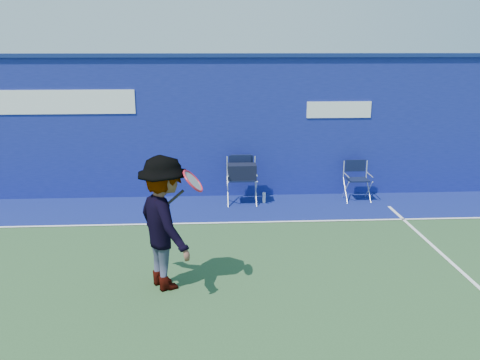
{
  "coord_description": "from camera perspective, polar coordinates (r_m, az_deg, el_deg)",
  "views": [
    {
      "loc": [
        0.84,
        -5.82,
        3.24
      ],
      "look_at": [
        1.32,
        2.6,
        1.0
      ],
      "focal_mm": 38.0,
      "sensor_mm": 36.0,
      "label": 1
    }
  ],
  "objects": [
    {
      "name": "stadium_wall",
      "position": [
        11.18,
        -7.61,
        6.05
      ],
      "size": [
        24.0,
        0.5,
        3.08
      ],
      "color": "navy",
      "rests_on": "ground"
    },
    {
      "name": "water_bottle",
      "position": [
        10.78,
        2.72,
        -1.99
      ],
      "size": [
        0.07,
        0.07,
        0.23
      ],
      "primitive_type": "cylinder",
      "color": "silver",
      "rests_on": "ground"
    },
    {
      "name": "out_of_bounds_strip",
      "position": [
        10.47,
        -7.73,
        -3.27
      ],
      "size": [
        24.0,
        1.8,
        0.01
      ],
      "primitive_type": "cube",
      "color": "navy",
      "rests_on": "ground"
    },
    {
      "name": "court_lines",
      "position": [
        7.24,
        -9.81,
        -11.86
      ],
      "size": [
        24.0,
        12.0,
        0.01
      ],
      "color": "white",
      "rests_on": "out_of_bounds_strip"
    },
    {
      "name": "directors_chair_left",
      "position": [
        10.65,
        0.2,
        -0.45
      ],
      "size": [
        0.59,
        0.55,
        1.0
      ],
      "color": "silver",
      "rests_on": "ground"
    },
    {
      "name": "directors_chair_right",
      "position": [
        11.21,
        12.99,
        -0.91
      ],
      "size": [
        0.51,
        0.45,
        0.85
      ],
      "color": "silver",
      "rests_on": "ground"
    },
    {
      "name": "tennis_player",
      "position": [
        6.93,
        -8.45,
        -4.8
      ],
      "size": [
        1.18,
        1.38,
        1.85
      ],
      "color": "#EA4738",
      "rests_on": "ground"
    },
    {
      "name": "ground",
      "position": [
        6.72,
        -10.37,
        -14.24
      ],
      "size": [
        80.0,
        80.0,
        0.0
      ],
      "primitive_type": "plane",
      "color": "#2A4C28",
      "rests_on": "ground"
    }
  ]
}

